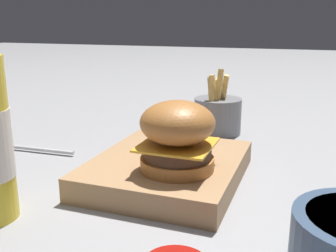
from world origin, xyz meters
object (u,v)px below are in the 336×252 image
fries_basket (218,115)px  spoon (11,146)px  serving_board (168,169)px  burger (177,135)px

fries_basket → spoon: size_ratio=0.78×
serving_board → burger: burger is taller
serving_board → fries_basket: (-0.28, 0.01, 0.02)m
serving_board → spoon: size_ratio=1.41×
serving_board → fries_basket: 0.28m
fries_basket → spoon: bearing=-54.2°
serving_board → fries_basket: fries_basket is taller
fries_basket → spoon: fries_basket is taller
burger → spoon: bearing=-101.8°
serving_board → burger: bearing=35.3°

